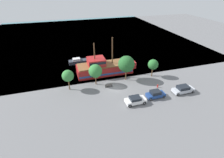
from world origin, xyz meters
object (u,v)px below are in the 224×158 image
object	(u,v)px
parked_car_curb_rear	(183,89)
parked_car_curb_mid	(155,94)
bench_promenade_east	(109,85)
moored_boat_dockside	(78,61)
parked_car_curb_front	(135,100)
fire_hydrant	(158,86)
pirate_ship	(104,67)

from	to	relation	value
parked_car_curb_rear	parked_car_curb_mid	bearing A→B (deg)	178.85
parked_car_curb_mid	bench_promenade_east	bearing A→B (deg)	140.54
moored_boat_dockside	parked_car_curb_front	bearing A→B (deg)	-69.86
fire_hydrant	bench_promenade_east	size ratio (longest dim) A/B	0.47
parked_car_curb_front	moored_boat_dockside	bearing A→B (deg)	110.14
fire_hydrant	parked_car_curb_front	bearing A→B (deg)	-151.67
pirate_ship	parked_car_curb_rear	bearing A→B (deg)	-44.65
pirate_ship	moored_boat_dockside	world-z (taller)	pirate_ship
parked_car_curb_mid	bench_promenade_east	size ratio (longest dim) A/B	2.34
moored_boat_dockside	parked_car_curb_front	world-z (taller)	moored_boat_dockside
parked_car_curb_rear	bench_promenade_east	world-z (taller)	parked_car_curb_rear
parked_car_curb_mid	pirate_ship	bearing A→B (deg)	118.28
moored_boat_dockside	parked_car_curb_mid	xyz separation A→B (m)	(13.00, -21.76, 0.13)
parked_car_curb_front	parked_car_curb_rear	xyz separation A→B (m)	(11.35, 0.54, 0.03)
moored_boat_dockside	parked_car_curb_mid	bearing A→B (deg)	-59.13
pirate_ship	parked_car_curb_front	distance (m)	14.49
parked_car_curb_rear	bench_promenade_east	xyz separation A→B (m)	(-14.63, 6.77, -0.34)
pirate_ship	parked_car_curb_mid	bearing A→B (deg)	-61.72
moored_boat_dockside	fire_hydrant	world-z (taller)	moored_boat_dockside
parked_car_curb_mid	fire_hydrant	distance (m)	4.01
pirate_ship	bench_promenade_east	bearing A→B (deg)	-96.26
parked_car_curb_front	fire_hydrant	bearing A→B (deg)	28.33
parked_car_curb_mid	bench_promenade_east	distance (m)	10.45
moored_boat_dockside	parked_car_curb_rear	bearing A→B (deg)	-48.19
pirate_ship	parked_car_curb_mid	size ratio (longest dim) A/B	4.01
bench_promenade_east	parked_car_curb_rear	bearing A→B (deg)	-24.82
pirate_ship	parked_car_curb_front	bearing A→B (deg)	-79.94
fire_hydrant	bench_promenade_east	world-z (taller)	bench_promenade_east
fire_hydrant	bench_promenade_east	xyz separation A→B (m)	(-10.47, 3.44, 0.02)
bench_promenade_east	fire_hydrant	bearing A→B (deg)	-18.20
parked_car_curb_mid	fire_hydrant	bearing A→B (deg)	53.07
moored_boat_dockside	parked_car_curb_front	distance (m)	23.89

